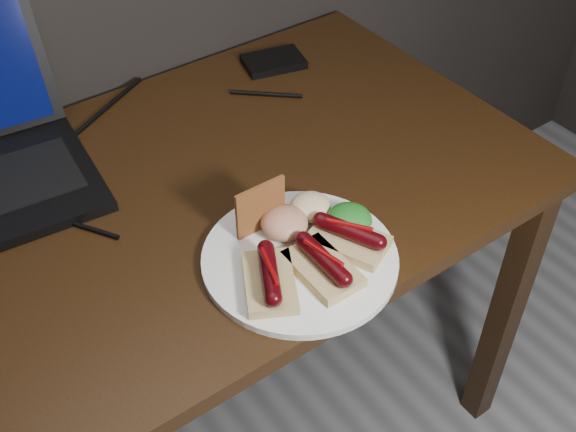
# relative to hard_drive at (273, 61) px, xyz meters

# --- Properties ---
(desk) EXTENTS (1.40, 0.70, 0.75)m
(desk) POSITION_rel_hard_drive_xyz_m (-0.45, -0.25, -0.10)
(desk) COLOR black
(desk) RESTS_ON ground
(hard_drive) EXTENTS (0.14, 0.11, 0.02)m
(hard_drive) POSITION_rel_hard_drive_xyz_m (0.00, 0.00, 0.00)
(hard_drive) COLOR black
(hard_drive) RESTS_ON desk
(desk_cables) EXTENTS (0.95, 0.39, 0.01)m
(desk_cables) POSITION_rel_hard_drive_xyz_m (-0.51, -0.09, -0.00)
(desk_cables) COLOR black
(desk_cables) RESTS_ON desk
(plate) EXTENTS (0.31, 0.31, 0.01)m
(plate) POSITION_rel_hard_drive_xyz_m (-0.28, -0.48, -0.00)
(plate) COLOR white
(plate) RESTS_ON desk
(bread_sausage_left) EXTENTS (0.12, 0.13, 0.04)m
(bread_sausage_left) POSITION_rel_hard_drive_xyz_m (-0.35, -0.50, 0.02)
(bread_sausage_left) COLOR #DECA82
(bread_sausage_left) RESTS_ON plate
(bread_sausage_center) EXTENTS (0.07, 0.12, 0.04)m
(bread_sausage_center) POSITION_rel_hard_drive_xyz_m (-0.28, -0.52, 0.02)
(bread_sausage_center) COLOR #DECA82
(bread_sausage_center) RESTS_ON plate
(bread_sausage_right) EXTENTS (0.11, 0.13, 0.04)m
(bread_sausage_right) POSITION_rel_hard_drive_xyz_m (-0.21, -0.50, 0.02)
(bread_sausage_right) COLOR #DECA82
(bread_sausage_right) RESTS_ON plate
(crispbread) EXTENTS (0.09, 0.01, 0.08)m
(crispbread) POSITION_rel_hard_drive_xyz_m (-0.30, -0.39, 0.05)
(crispbread) COLOR #AC632F
(crispbread) RESTS_ON plate
(salad_greens) EXTENTS (0.07, 0.07, 0.04)m
(salad_greens) POSITION_rel_hard_drive_xyz_m (-0.19, -0.47, 0.02)
(salad_greens) COLOR #125C1A
(salad_greens) RESTS_ON plate
(salsa_mound) EXTENTS (0.07, 0.07, 0.04)m
(salsa_mound) POSITION_rel_hard_drive_xyz_m (-0.27, -0.42, 0.02)
(salsa_mound) COLOR maroon
(salsa_mound) RESTS_ON plate
(coleslaw_mound) EXTENTS (0.06, 0.06, 0.04)m
(coleslaw_mound) POSITION_rel_hard_drive_xyz_m (-0.22, -0.41, 0.02)
(coleslaw_mound) COLOR white
(coleslaw_mound) RESTS_ON plate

